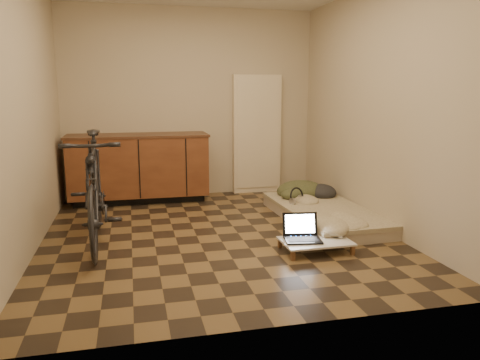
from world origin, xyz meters
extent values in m
cube|color=brown|center=(0.00, 0.00, 0.00)|extent=(3.50, 4.00, 0.00)
cube|color=#C5B598|center=(0.00, 2.00, 1.30)|extent=(3.50, 0.00, 2.60)
cube|color=#C5B598|center=(0.00, -2.00, 1.30)|extent=(3.50, 0.00, 2.60)
cube|color=#C5B598|center=(-1.75, 0.00, 1.30)|extent=(0.00, 4.00, 2.60)
cube|color=#C5B598|center=(1.75, 0.00, 1.30)|extent=(0.00, 4.00, 2.60)
cube|color=black|center=(-0.75, 1.74, 0.05)|extent=(1.70, 0.48, 0.10)
cube|color=#582C18|center=(-0.75, 1.70, 0.49)|extent=(1.80, 0.60, 0.78)
cube|color=#4B2C1B|center=(-0.75, 1.70, 0.90)|extent=(1.84, 0.62, 0.03)
cube|color=#F4E3C1|center=(0.95, 1.94, 0.85)|extent=(0.70, 0.10, 1.70)
imported|color=black|center=(-1.20, -0.02, 0.60)|extent=(0.60, 1.88, 1.21)
cube|color=#BCAC96|center=(1.30, 0.25, 0.06)|extent=(0.94, 1.86, 0.12)
cube|color=beige|center=(1.30, 0.25, 0.14)|extent=(0.96, 1.88, 0.04)
cube|color=brown|center=(0.51, -0.90, 0.04)|extent=(0.03, 0.03, 0.09)
cube|color=brown|center=(0.51, -0.55, 0.04)|extent=(0.03, 0.03, 0.09)
cube|color=brown|center=(1.09, -0.89, 0.04)|extent=(0.03, 0.03, 0.09)
cube|color=brown|center=(1.09, -0.54, 0.04)|extent=(0.03, 0.03, 0.09)
cube|color=silver|center=(0.80, -0.72, 0.10)|extent=(0.65, 0.42, 0.02)
cube|color=black|center=(0.68, -0.71, 0.11)|extent=(0.36, 0.28, 0.02)
cube|color=black|center=(0.70, -0.56, 0.23)|extent=(0.34, 0.11, 0.21)
cube|color=white|center=(0.70, -0.56, 0.23)|extent=(0.29, 0.09, 0.17)
ellipsoid|color=silver|center=(1.05, -0.70, 0.12)|extent=(0.07, 0.10, 0.03)
camera|label=1|loc=(-0.84, -4.62, 1.48)|focal=35.00mm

